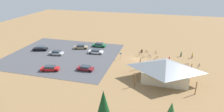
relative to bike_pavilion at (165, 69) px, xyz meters
The scene contains 27 objects.
ground 14.28m from the bike_pavilion, 53.59° to the right, with size 160.00×160.00×0.00m, color #937047.
parking_lot_asphalt 32.67m from the bike_pavilion, 14.96° to the right, with size 33.60×29.36×0.05m, color #4C4C51.
bike_pavilion is the anchor object (origin of this frame).
trash_bin 19.19m from the bike_pavilion, 66.94° to the right, with size 0.60×0.60×0.90m, color brown.
lot_sign 16.26m from the bike_pavilion, 36.91° to the right, with size 0.56×0.08×2.20m.
pine_center 22.85m from the bike_pavilion, 67.67° to the left, with size 2.84×2.84×8.48m.
bicycle_red_yard_right 18.29m from the bike_pavilion, 65.39° to the right, with size 0.99×1.30×0.75m.
bicycle_blue_yard_left 14.95m from the bike_pavilion, 71.67° to the right, with size 1.09×1.46×0.81m.
bicycle_green_lone_west 9.25m from the bike_pavilion, 110.36° to the right, with size 0.48×1.66×0.83m.
bicycle_teal_edge_south 18.05m from the bike_pavilion, 80.68° to the right, with size 0.54×1.61×0.76m.
bicycle_yellow_trailside 15.73m from the bike_pavilion, 58.75° to the right, with size 1.62×0.95×0.85m.
bicycle_white_by_bin 18.84m from the bike_pavilion, 71.78° to the right, with size 1.00×1.43×0.81m.
bicycle_purple_mid_cluster 12.04m from the bike_pavilion, 120.75° to the right, with size 1.48×0.81×0.79m.
bicycle_black_edge_north 14.22m from the bike_pavilion, 131.63° to the right, with size 0.68×1.57×0.85m.
bicycle_silver_back_row 14.33m from the bike_pavilion, 62.65° to the right, with size 1.05×1.32×0.79m.
bicycle_orange_near_sign 13.35m from the bike_pavilion, 79.01° to the right, with size 0.96×1.48×0.84m.
bicycle_red_lone_east 9.99m from the bike_pavilion, 135.38° to the right, with size 1.16×1.39×0.85m.
car_white_near_entry 25.19m from the bike_pavilion, 29.72° to the right, with size 4.80×2.00×1.28m.
car_silver_inner_stall 34.56m from the bike_pavilion, 13.65° to the right, with size 4.42×2.13×1.38m.
car_green_far_end 29.66m from the bike_pavilion, 39.72° to the right, with size 4.60×1.91×1.43m.
car_red_front_row 29.46m from the bike_pavilion, ahead, with size 5.00×2.91×1.36m.
car_maroon_aisle_side 20.43m from the bike_pavilion, ahead, with size 4.33×1.83×1.26m.
car_tan_mid_lot 32.23m from the bike_pavilion, 28.51° to the right, with size 4.82×2.87×1.41m.
car_black_second_row 42.16m from the bike_pavilion, 14.08° to the right, with size 5.04×3.01×1.38m.
visitor_crossing_yard 18.47m from the bike_pavilion, 115.97° to the right, with size 0.36×0.36×1.81m.
visitor_at_bikes 17.63m from the bike_pavilion, 105.95° to the right, with size 0.40×0.40×1.70m.
visitor_near_lot 12.08m from the bike_pavilion, 95.87° to the right, with size 0.36×0.36×1.67m.
Camera 1 is at (-6.79, 54.31, 23.06)m, focal length 31.20 mm.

